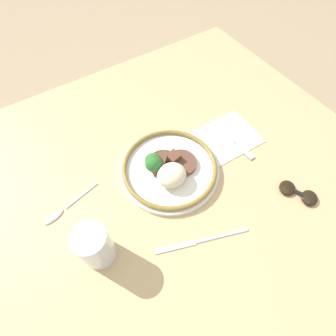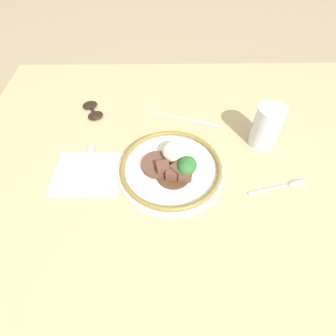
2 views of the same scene
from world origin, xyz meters
name	(u,v)px [view 1 (image 1 of 2)]	position (x,y,z in m)	size (l,w,h in m)	color
ground_plane	(158,189)	(0.00, 0.00, 0.00)	(8.00, 8.00, 0.00)	#998466
dining_table	(157,186)	(0.00, 0.00, 0.02)	(1.16, 0.96, 0.03)	tan
napkin	(228,137)	(-0.25, -0.02, 0.04)	(0.17, 0.14, 0.00)	silver
plate	(168,168)	(-0.04, -0.01, 0.05)	(0.25, 0.25, 0.06)	white
juice_glass	(95,246)	(0.19, 0.08, 0.09)	(0.07, 0.07, 0.11)	#F4AD19
fork	(234,142)	(-0.25, 0.01, 0.04)	(0.03, 0.17, 0.00)	#ADADB2
knife	(199,241)	(0.00, 0.18, 0.04)	(0.21, 0.08, 0.00)	#ADADB2
spoon	(61,211)	(0.23, -0.06, 0.04)	(0.15, 0.05, 0.01)	#ADADB2
sunglasses	(298,193)	(-0.27, 0.21, 0.04)	(0.08, 0.10, 0.01)	black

